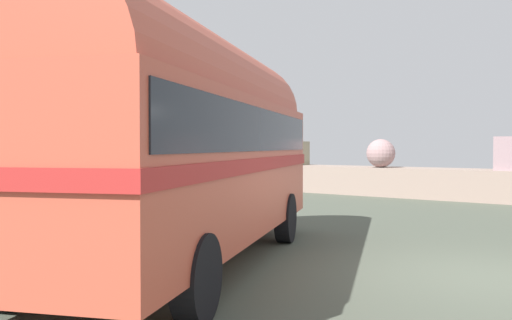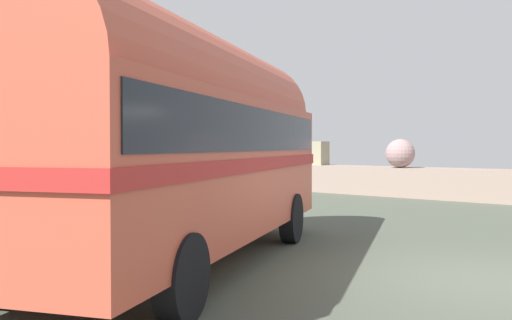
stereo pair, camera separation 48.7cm
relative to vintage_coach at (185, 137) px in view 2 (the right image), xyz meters
The scene contains 2 objects.
ground 4.89m from the vintage_coach, 29.17° to the left, with size 32.00×26.00×0.02m.
vintage_coach is the anchor object (origin of this frame).
Camera 2 is at (2.80, -8.07, 1.90)m, focal length 39.87 mm.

